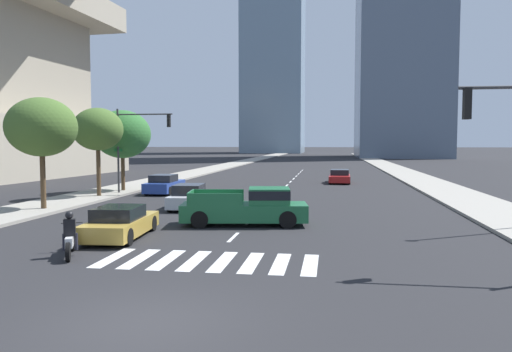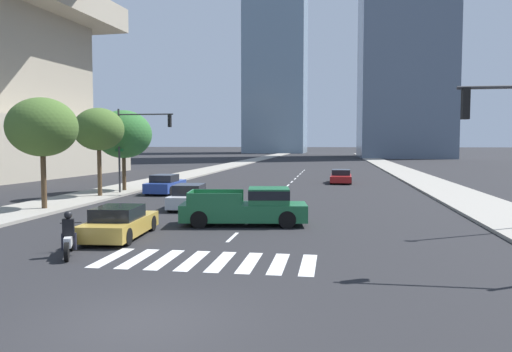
{
  "view_description": "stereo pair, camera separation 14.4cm",
  "coord_description": "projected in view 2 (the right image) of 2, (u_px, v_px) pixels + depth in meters",
  "views": [
    {
      "loc": [
        3.74,
        -9.64,
        3.69
      ],
      "look_at": [
        0.0,
        15.4,
        2.0
      ],
      "focal_mm": 35.28,
      "sensor_mm": 36.0,
      "label": 1
    },
    {
      "loc": [
        3.88,
        -9.62,
        3.69
      ],
      "look_at": [
        0.0,
        15.4,
        2.0
      ],
      "focal_mm": 35.28,
      "sensor_mm": 36.0,
      "label": 2
    }
  ],
  "objects": [
    {
      "name": "sedan_silver_3",
      "position": [
        190.0,
        197.0,
        28.35
      ],
      "size": [
        2.01,
        4.72,
        1.35
      ],
      "rotation": [
        0.0,
        0.0,
        1.64
      ],
      "color": "#B7BABF",
      "rests_on": "ground"
    },
    {
      "name": "sedan_gold_1",
      "position": [
        120.0,
        223.0,
        19.47
      ],
      "size": [
        2.09,
        4.59,
        1.24
      ],
      "rotation": [
        0.0,
        0.0,
        1.64
      ],
      "color": "#B28E38",
      "rests_on": "ground"
    },
    {
      "name": "crosswalk_near",
      "position": [
        207.0,
        261.0,
        15.65
      ],
      "size": [
        6.75,
        2.74,
        0.01
      ],
      "color": "silver",
      "rests_on": "ground"
    },
    {
      "name": "sidewalk_west",
      "position": [
        136.0,
        186.0,
        41.78
      ],
      "size": [
        4.0,
        260.0,
        0.15
      ],
      "primitive_type": "cube",
      "color": "gray",
      "rests_on": "ground"
    },
    {
      "name": "street_tree_nearest",
      "position": [
        42.0,
        127.0,
        26.83
      ],
      "size": [
        3.71,
        3.71,
        5.94
      ],
      "color": "#4C3823",
      "rests_on": "sidewalk_west"
    },
    {
      "name": "traffic_signal_far",
      "position": [
        139.0,
        136.0,
        35.25
      ],
      "size": [
        4.29,
        0.28,
        5.91
      ],
      "color": "#333335",
      "rests_on": "sidewalk_west"
    },
    {
      "name": "lane_divider_center",
      "position": [
        288.0,
        185.0,
        43.26
      ],
      "size": [
        0.14,
        50.0,
        0.01
      ],
      "color": "silver",
      "rests_on": "ground"
    },
    {
      "name": "street_tree_third",
      "position": [
        123.0,
        134.0,
        37.19
      ],
      "size": [
        4.17,
        4.17,
        5.92
      ],
      "color": "#4C3823",
      "rests_on": "sidewalk_west"
    },
    {
      "name": "pickup_truck",
      "position": [
        250.0,
        207.0,
        22.44
      ],
      "size": [
        5.79,
        2.71,
        1.67
      ],
      "rotation": [
        0.0,
        0.0,
        0.14
      ],
      "color": "#1E6038",
      "rests_on": "ground"
    },
    {
      "name": "motorcycle_trailing",
      "position": [
        69.0,
        238.0,
        16.33
      ],
      "size": [
        1.14,
        2.07,
        1.49
      ],
      "rotation": [
        0.0,
        0.0,
        1.99
      ],
      "color": "black",
      "rests_on": "ground"
    },
    {
      "name": "sedan_red_2",
      "position": [
        341.0,
        177.0,
        45.82
      ],
      "size": [
        1.97,
        4.59,
        1.22
      ],
      "rotation": [
        0.0,
        0.0,
        -1.59
      ],
      "color": "maroon",
      "rests_on": "ground"
    },
    {
      "name": "ground_plane",
      "position": [
        141.0,
        322.0,
        10.32
      ],
      "size": [
        800.0,
        800.0,
        0.0
      ],
      "primitive_type": "plane",
      "color": "#232326"
    },
    {
      "name": "sedan_blue_0",
      "position": [
        165.0,
        185.0,
        36.57
      ],
      "size": [
        1.9,
        4.67,
        1.37
      ],
      "rotation": [
        0.0,
        0.0,
        1.59
      ],
      "color": "navy",
      "rests_on": "ground"
    },
    {
      "name": "sidewalk_east",
      "position": [
        447.0,
        190.0,
        38.01
      ],
      "size": [
        4.0,
        260.0,
        0.15
      ],
      "primitive_type": "cube",
      "color": "gray",
      "rests_on": "ground"
    },
    {
      "name": "street_tree_second",
      "position": [
        99.0,
        130.0,
        33.28
      ],
      "size": [
        3.32,
        3.32,
        5.83
      ],
      "color": "#4C3823",
      "rests_on": "sidewalk_west"
    }
  ]
}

